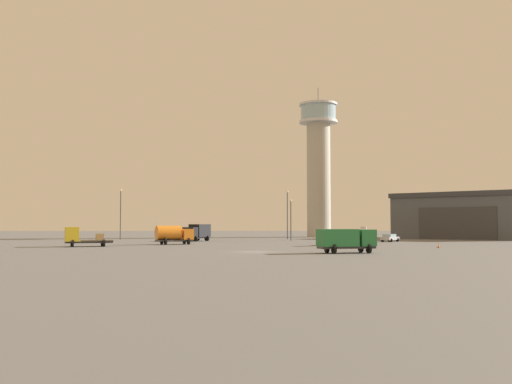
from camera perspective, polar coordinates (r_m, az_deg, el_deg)
name	(u,v)px	position (r m, az deg, el deg)	size (l,w,h in m)	color
ground_plane	(254,252)	(65.62, -0.15, -5.91)	(400.00, 400.00, 0.00)	#60605E
control_tower	(319,161)	(141.99, 6.17, 3.10)	(9.30, 9.30, 36.59)	#B2AD9E
hangar	(472,216)	(132.77, 20.50, -2.21)	(35.15, 34.42, 9.73)	#4C5159
airplane_red	(347,237)	(85.83, 8.99, -4.36)	(8.47, 7.23, 2.78)	red
truck_box_green	(346,239)	(63.40, 8.83, -4.60)	(6.47, 3.80, 2.59)	#38383D
truck_flatbed_yellow	(80,237)	(84.11, -16.89, -4.27)	(6.85, 4.50, 2.72)	#38383D
truck_box_black	(197,232)	(106.93, -5.79, -3.92)	(5.09, 5.99, 3.09)	#38383D
truck_fuel_tanker_orange	(173,234)	(89.95, -8.14, -4.12)	(6.02, 4.28, 2.89)	#38383D
car_silver	(390,238)	(105.21, 13.03, -4.39)	(4.05, 4.31, 1.37)	#B7BABF
light_post_west	(121,210)	(119.77, -13.18, -1.74)	(0.44, 0.44, 10.18)	#38383D
light_post_east	(291,216)	(109.63, 3.45, -2.34)	(0.44, 0.44, 7.79)	#38383D
light_post_north	(287,211)	(119.57, 3.10, -1.85)	(0.44, 0.44, 10.06)	#38383D
traffic_cone_near_left	(439,246)	(80.32, 17.53, -5.05)	(0.36, 0.36, 0.61)	black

